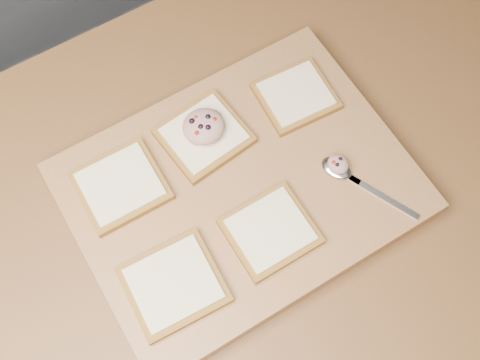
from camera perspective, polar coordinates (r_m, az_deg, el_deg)
The scene contains 11 objects.
ground at distance 1.79m, azimuth -4.12°, elevation -14.40°, with size 4.00×4.00×0.00m, color #515459.
island_counter at distance 1.34m, azimuth -5.43°, elevation -11.49°, with size 2.00×0.80×0.90m.
cutting_board at distance 0.91m, azimuth 0.00°, elevation -0.91°, with size 0.49×0.37×0.04m, color #A77347.
bread_far_left at distance 0.90m, azimuth -11.25°, elevation -0.55°, with size 0.12×0.11×0.02m.
bread_far_center at distance 0.92m, azimuth -3.44°, elevation 4.20°, with size 0.13×0.12×0.02m.
bread_far_right at distance 0.96m, azimuth 5.31°, elevation 7.95°, with size 0.12×0.11×0.02m.
bread_near_left at distance 0.84m, azimuth -6.30°, elevation -9.83°, with size 0.13×0.12×0.02m.
bread_near_center at distance 0.86m, azimuth 2.89°, elevation -4.86°, with size 0.12×0.11×0.02m.
tuna_salad_dollop at distance 0.90m, azimuth -3.48°, elevation 5.10°, with size 0.06×0.06×0.03m.
spoon at distance 0.91m, azimuth 9.78°, elevation 0.71°, with size 0.09×0.16×0.01m.
spoon_salad at distance 0.89m, azimuth 9.27°, elevation 1.49°, with size 0.03×0.03×0.02m.
Camera 1 is at (-0.03, -0.29, 1.76)m, focal length 45.00 mm.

